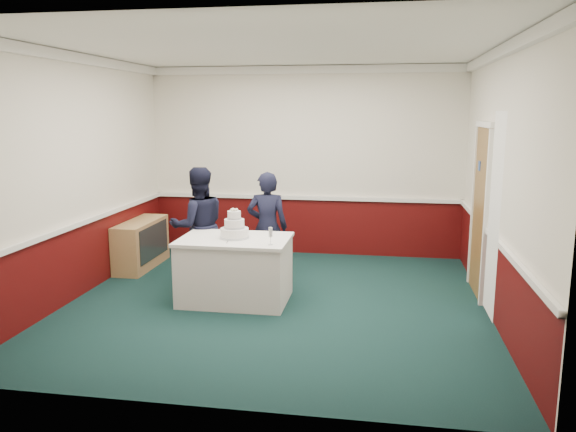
% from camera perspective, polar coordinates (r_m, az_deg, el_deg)
% --- Properties ---
extents(ground, '(5.00, 5.00, 0.00)m').
position_cam_1_polar(ground, '(6.92, -1.21, -8.80)').
color(ground, '#132E2E').
rests_on(ground, ground).
extents(room_shell, '(5.00, 5.00, 3.00)m').
position_cam_1_polar(room_shell, '(7.12, 0.27, 7.93)').
color(room_shell, silver).
rests_on(room_shell, ground).
extents(sideboard, '(0.41, 1.20, 0.70)m').
position_cam_1_polar(sideboard, '(8.64, -14.67, -2.77)').
color(sideboard, tan).
rests_on(sideboard, ground).
extents(cake_table, '(1.32, 0.92, 0.79)m').
position_cam_1_polar(cake_table, '(6.91, -5.39, -5.38)').
color(cake_table, white).
rests_on(cake_table, ground).
extents(wedding_cake, '(0.35, 0.35, 0.36)m').
position_cam_1_polar(wedding_cake, '(6.79, -5.47, -1.33)').
color(wedding_cake, white).
rests_on(wedding_cake, cake_table).
extents(cake_knife, '(0.04, 0.22, 0.00)m').
position_cam_1_polar(cake_knife, '(6.63, -6.14, -2.58)').
color(cake_knife, silver).
rests_on(cake_knife, cake_table).
extents(champagne_flute, '(0.05, 0.05, 0.21)m').
position_cam_1_polar(champagne_flute, '(6.40, -1.78, -1.75)').
color(champagne_flute, silver).
rests_on(champagne_flute, cake_table).
extents(person_man, '(0.96, 0.90, 1.58)m').
position_cam_1_polar(person_man, '(7.58, -9.08, -1.01)').
color(person_man, black).
rests_on(person_man, ground).
extents(person_woman, '(0.58, 0.41, 1.51)m').
position_cam_1_polar(person_woman, '(7.58, -2.12, -1.15)').
color(person_woman, black).
rests_on(person_woman, ground).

